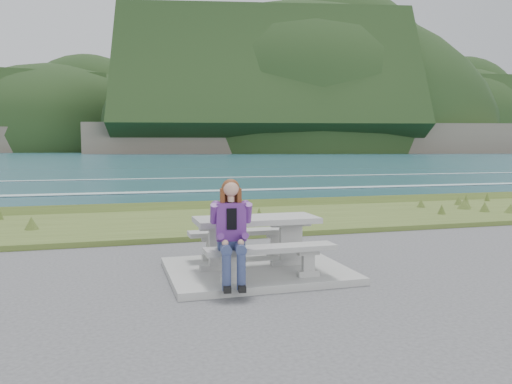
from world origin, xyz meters
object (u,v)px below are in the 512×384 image
(seated_woman, at_px, (232,246))
(picnic_table, at_px, (256,228))
(bench_landward, at_px, (271,254))
(bench_seaward, at_px, (244,236))

(seated_woman, bearing_deg, picnic_table, 63.62)
(bench_landward, bearing_deg, picnic_table, 90.00)
(picnic_table, relative_size, bench_landward, 1.00)
(bench_landward, distance_m, seated_woman, 0.60)
(picnic_table, distance_m, seated_woman, 1.01)
(bench_seaward, bearing_deg, bench_landward, -90.00)
(picnic_table, relative_size, seated_woman, 1.32)
(seated_woman, bearing_deg, bench_seaward, 77.66)
(bench_landward, xyz_separation_m, seated_woman, (-0.57, -0.13, 0.15))
(bench_seaward, bearing_deg, picnic_table, -90.00)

